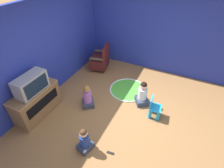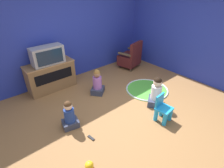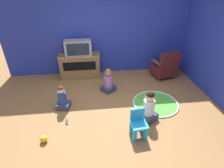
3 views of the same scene
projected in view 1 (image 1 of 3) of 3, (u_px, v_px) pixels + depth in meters
ground_plane at (125, 117)px, 4.34m from camera, size 30.00×30.00×0.00m
wall_back at (36, 56)px, 4.25m from camera, size 5.62×0.12×2.51m
wall_right at (168, 35)px, 5.31m from camera, size 0.12×5.39×2.51m
tv_cabinet at (37, 102)px, 4.24m from camera, size 1.20×0.48×0.72m
television at (31, 84)px, 3.89m from camera, size 0.76×0.34×0.43m
black_armchair at (100, 60)px, 5.94m from camera, size 0.76×0.69×0.87m
yellow_kid_chair at (154, 109)px, 4.25m from camera, size 0.32×0.31×0.56m
play_mat at (128, 89)px, 5.20m from camera, size 1.11×1.11×0.04m
child_watching_left at (87, 97)px, 4.51m from camera, size 0.44×0.44×0.65m
child_watching_center at (85, 141)px, 3.51m from camera, size 0.35×0.32×0.59m
child_watching_right at (142, 94)px, 4.58m from camera, size 0.47×0.45×0.70m
remote_control at (110, 153)px, 3.57m from camera, size 0.06×0.15×0.02m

